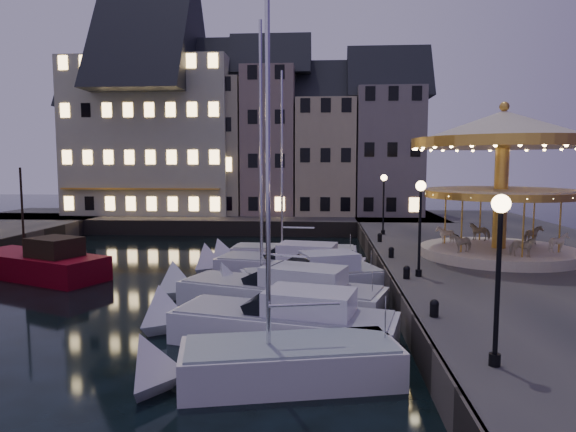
# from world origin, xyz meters

# --- Properties ---
(ground) EXTENTS (160.00, 160.00, 0.00)m
(ground) POSITION_xyz_m (0.00, 0.00, 0.00)
(ground) COLOR black
(ground) RESTS_ON ground
(quay_east) EXTENTS (16.00, 56.00, 1.30)m
(quay_east) POSITION_xyz_m (14.00, 6.00, 0.65)
(quay_east) COLOR #474442
(quay_east) RESTS_ON ground
(quay_north) EXTENTS (44.00, 12.00, 1.30)m
(quay_north) POSITION_xyz_m (-8.00, 28.00, 0.65)
(quay_north) COLOR #474442
(quay_north) RESTS_ON ground
(quaywall_e) EXTENTS (0.15, 44.00, 1.30)m
(quaywall_e) POSITION_xyz_m (6.00, 6.00, 0.65)
(quaywall_e) COLOR #47423A
(quaywall_e) RESTS_ON ground
(quaywall_n) EXTENTS (48.00, 0.15, 1.30)m
(quaywall_n) POSITION_xyz_m (-6.00, 22.00, 0.65)
(quaywall_n) COLOR #47423A
(quaywall_n) RESTS_ON ground
(streetlamp_a) EXTENTS (0.44, 0.44, 4.17)m
(streetlamp_a) POSITION_xyz_m (7.20, -9.00, 4.02)
(streetlamp_a) COLOR black
(streetlamp_a) RESTS_ON quay_east
(streetlamp_b) EXTENTS (0.44, 0.44, 4.17)m
(streetlamp_b) POSITION_xyz_m (7.20, 1.00, 4.02)
(streetlamp_b) COLOR black
(streetlamp_b) RESTS_ON quay_east
(streetlamp_c) EXTENTS (0.44, 0.44, 4.17)m
(streetlamp_c) POSITION_xyz_m (7.20, 14.50, 4.02)
(streetlamp_c) COLOR black
(streetlamp_c) RESTS_ON quay_east
(bollard_a) EXTENTS (0.30, 0.30, 0.57)m
(bollard_a) POSITION_xyz_m (6.60, -5.00, 1.60)
(bollard_a) COLOR black
(bollard_a) RESTS_ON quay_east
(bollard_b) EXTENTS (0.30, 0.30, 0.57)m
(bollard_b) POSITION_xyz_m (6.60, 0.50, 1.60)
(bollard_b) COLOR black
(bollard_b) RESTS_ON quay_east
(bollard_c) EXTENTS (0.30, 0.30, 0.57)m
(bollard_c) POSITION_xyz_m (6.60, 5.50, 1.60)
(bollard_c) COLOR black
(bollard_c) RESTS_ON quay_east
(bollard_d) EXTENTS (0.30, 0.30, 0.57)m
(bollard_d) POSITION_xyz_m (6.60, 11.00, 1.60)
(bollard_d) COLOR black
(bollard_d) RESTS_ON quay_east
(townhouse_na) EXTENTS (5.50, 8.00, 12.80)m
(townhouse_na) POSITION_xyz_m (-19.50, 30.00, 7.78)
(townhouse_na) COLOR gray
(townhouse_na) RESTS_ON quay_north
(townhouse_nb) EXTENTS (6.16, 8.00, 13.80)m
(townhouse_nb) POSITION_xyz_m (-14.05, 30.00, 8.28)
(townhouse_nb) COLOR gray
(townhouse_nb) RESTS_ON quay_north
(townhouse_nc) EXTENTS (6.82, 8.00, 14.80)m
(townhouse_nc) POSITION_xyz_m (-8.00, 30.00, 8.78)
(townhouse_nc) COLOR tan
(townhouse_nc) RESTS_ON quay_north
(townhouse_nd) EXTENTS (5.50, 8.00, 15.80)m
(townhouse_nd) POSITION_xyz_m (-2.25, 30.00, 9.28)
(townhouse_nd) COLOR gray
(townhouse_nd) RESTS_ON quay_north
(townhouse_ne) EXTENTS (6.16, 8.00, 12.80)m
(townhouse_ne) POSITION_xyz_m (3.20, 30.00, 7.78)
(townhouse_ne) COLOR tan
(townhouse_ne) RESTS_ON quay_north
(townhouse_nf) EXTENTS (6.82, 8.00, 13.80)m
(townhouse_nf) POSITION_xyz_m (9.25, 30.00, 8.28)
(townhouse_nf) COLOR slate
(townhouse_nf) RESTS_ON quay_north
(hotel_corner) EXTENTS (17.60, 9.00, 16.80)m
(hotel_corner) POSITION_xyz_m (-14.00, 30.00, 9.78)
(hotel_corner) COLOR beige
(hotel_corner) RESTS_ON quay_north
(motorboat_a) EXTENTS (7.30, 3.70, 12.07)m
(motorboat_a) POSITION_xyz_m (1.56, -7.47, 0.54)
(motorboat_a) COLOR silver
(motorboat_a) RESTS_ON ground
(motorboat_b) EXTENTS (8.79, 4.40, 2.15)m
(motorboat_b) POSITION_xyz_m (1.31, -4.11, 0.64)
(motorboat_b) COLOR silver
(motorboat_b) RESTS_ON ground
(motorboat_c) EXTENTS (9.75, 5.41, 13.10)m
(motorboat_c) POSITION_xyz_m (0.86, 0.03, 0.68)
(motorboat_c) COLOR silver
(motorboat_c) RESTS_ON ground
(motorboat_d) EXTENTS (7.76, 4.84, 2.15)m
(motorboat_d) POSITION_xyz_m (2.17, 2.69, 0.64)
(motorboat_d) COLOR silver
(motorboat_d) RESTS_ON ground
(motorboat_e) EXTENTS (9.05, 4.14, 2.15)m
(motorboat_e) POSITION_xyz_m (0.87, 6.04, 0.64)
(motorboat_e) COLOR silver
(motorboat_e) RESTS_ON ground
(motorboat_f) EXTENTS (8.71, 2.67, 11.55)m
(motorboat_f) POSITION_xyz_m (0.68, 9.85, 0.53)
(motorboat_f) COLOR silver
(motorboat_f) RESTS_ON ground
(red_fishing_boat) EXTENTS (8.79, 5.96, 6.20)m
(red_fishing_boat) POSITION_xyz_m (-12.40, 5.18, 0.71)
(red_fishing_boat) COLOR #660211
(red_fishing_boat) RESTS_ON ground
(carousel) EXTENTS (9.22, 9.22, 8.07)m
(carousel) POSITION_xyz_m (12.27, 6.05, 6.61)
(carousel) COLOR beige
(carousel) RESTS_ON quay_east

